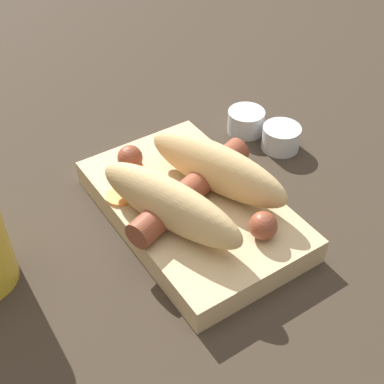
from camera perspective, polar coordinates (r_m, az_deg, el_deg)
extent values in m
plane|color=#33281E|center=(0.59, 0.00, -2.86)|extent=(3.00, 3.00, 0.00)
cube|color=tan|center=(0.58, 0.00, -1.82)|extent=(0.25, 0.16, 0.03)
ellipsoid|color=tan|center=(0.57, 2.37, 2.83)|extent=(0.17, 0.09, 0.06)
ellipsoid|color=tan|center=(0.52, -2.44, -1.27)|extent=(0.17, 0.09, 0.06)
cylinder|color=brown|center=(0.56, -0.01, 0.30)|extent=(0.08, 0.17, 0.03)
sphere|color=brown|center=(0.60, -6.62, 3.66)|extent=(0.03, 0.03, 0.03)
sphere|color=brown|center=(0.52, 7.61, -3.57)|extent=(0.03, 0.03, 0.03)
cylinder|color=orange|center=(0.61, -7.08, 2.45)|extent=(0.04, 0.04, 0.00)
cylinder|color=#F99E4C|center=(0.57, -7.74, -0.49)|extent=(0.03, 0.03, 0.00)
cylinder|color=orange|center=(0.58, -5.52, 0.19)|extent=(0.03, 0.03, 0.00)
cylinder|color=#F99E4C|center=(0.61, -6.65, 2.69)|extent=(0.04, 0.04, 0.00)
torus|color=silver|center=(0.58, -6.45, 0.42)|extent=(0.03, 0.03, 0.00)
cylinder|color=silver|center=(0.69, 9.47, 5.73)|extent=(0.05, 0.05, 0.03)
cylinder|color=maroon|center=(0.69, 9.39, 5.13)|extent=(0.04, 0.04, 0.01)
cylinder|color=silver|center=(0.71, 5.77, 7.50)|extent=(0.05, 0.05, 0.03)
cylinder|color=gold|center=(0.72, 5.72, 6.90)|extent=(0.04, 0.04, 0.01)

